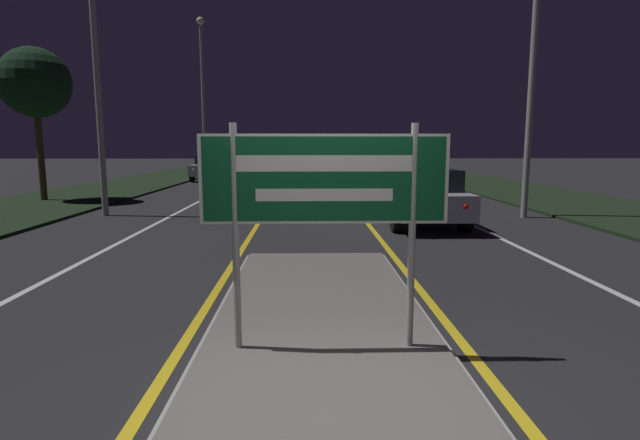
% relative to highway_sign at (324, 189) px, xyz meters
% --- Properties ---
extents(ground_plane, '(160.00, 160.00, 0.00)m').
position_rel_highway_sign_xyz_m(ground_plane, '(0.00, -1.04, -1.66)').
color(ground_plane, '#232326').
extents(median_island, '(2.56, 8.76, 0.10)m').
position_rel_highway_sign_xyz_m(median_island, '(0.00, 0.00, -1.62)').
color(median_island, '#999993').
rests_on(median_island, ground_plane).
extents(verge_left, '(5.00, 100.00, 0.08)m').
position_rel_highway_sign_xyz_m(verge_left, '(-9.50, 18.96, -1.62)').
color(verge_left, black).
rests_on(verge_left, ground_plane).
extents(verge_right, '(5.00, 100.00, 0.08)m').
position_rel_highway_sign_xyz_m(verge_right, '(9.50, 18.96, -1.62)').
color(verge_right, black).
rests_on(verge_right, ground_plane).
extents(centre_line_yellow_left, '(0.12, 70.00, 0.01)m').
position_rel_highway_sign_xyz_m(centre_line_yellow_left, '(-1.47, 23.96, -1.65)').
color(centre_line_yellow_left, gold).
rests_on(centre_line_yellow_left, ground_plane).
extents(centre_line_yellow_right, '(0.12, 70.00, 0.01)m').
position_rel_highway_sign_xyz_m(centre_line_yellow_right, '(1.47, 23.96, -1.65)').
color(centre_line_yellow_right, gold).
rests_on(centre_line_yellow_right, ground_plane).
extents(lane_line_white_left, '(0.12, 70.00, 0.01)m').
position_rel_highway_sign_xyz_m(lane_line_white_left, '(-4.20, 23.96, -1.65)').
color(lane_line_white_left, silver).
rests_on(lane_line_white_left, ground_plane).
extents(lane_line_white_right, '(0.12, 70.00, 0.01)m').
position_rel_highway_sign_xyz_m(lane_line_white_right, '(4.20, 23.96, -1.65)').
color(lane_line_white_right, silver).
rests_on(lane_line_white_right, ground_plane).
extents(edge_line_white_left, '(0.10, 70.00, 0.01)m').
position_rel_highway_sign_xyz_m(edge_line_white_left, '(-7.20, 23.96, -1.65)').
color(edge_line_white_left, silver).
rests_on(edge_line_white_left, ground_plane).
extents(edge_line_white_right, '(0.10, 70.00, 0.01)m').
position_rel_highway_sign_xyz_m(edge_line_white_right, '(7.20, 23.96, -1.65)').
color(edge_line_white_right, silver).
rests_on(edge_line_white_right, ground_plane).
extents(highway_sign, '(2.35, 0.07, 2.17)m').
position_rel_highway_sign_xyz_m(highway_sign, '(0.00, 0.00, 0.00)').
color(highway_sign, '#9E9E99').
rests_on(highway_sign, median_island).
extents(streetlight_left_far, '(0.48, 0.48, 9.95)m').
position_rel_highway_sign_xyz_m(streetlight_left_far, '(-6.69, 27.73, 4.42)').
color(streetlight_left_far, '#9E9E99').
rests_on(streetlight_left_far, ground_plane).
extents(streetlight_right_near, '(0.57, 0.57, 8.90)m').
position_rel_highway_sign_xyz_m(streetlight_right_near, '(6.16, 9.52, 4.35)').
color(streetlight_right_near, '#9E9E99').
rests_on(streetlight_right_near, ground_plane).
extents(car_receding_0, '(1.90, 4.62, 1.48)m').
position_rel_highway_sign_xyz_m(car_receding_0, '(2.84, 8.46, -0.88)').
color(car_receding_0, '#B7B7BC').
rests_on(car_receding_0, ground_plane).
extents(car_receding_1, '(2.02, 4.32, 1.48)m').
position_rel_highway_sign_xyz_m(car_receding_1, '(5.97, 22.20, -0.88)').
color(car_receding_1, black).
rests_on(car_receding_1, ground_plane).
extents(car_approaching_0, '(1.85, 4.69, 1.39)m').
position_rel_highway_sign_xyz_m(car_approaching_0, '(-2.62, 13.83, -0.91)').
color(car_approaching_0, black).
rests_on(car_approaching_0, ground_plane).
extents(car_approaching_1, '(1.91, 4.60, 1.44)m').
position_rel_highway_sign_xyz_m(car_approaching_1, '(-5.97, 26.00, -0.88)').
color(car_approaching_1, silver).
rests_on(car_approaching_1, ground_plane).
extents(roadside_palm_left, '(2.50, 2.50, 5.50)m').
position_rel_highway_sign_xyz_m(roadside_palm_left, '(-9.93, 14.04, 2.64)').
color(roadside_palm_left, '#4C3823').
rests_on(roadside_palm_left, verge_left).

